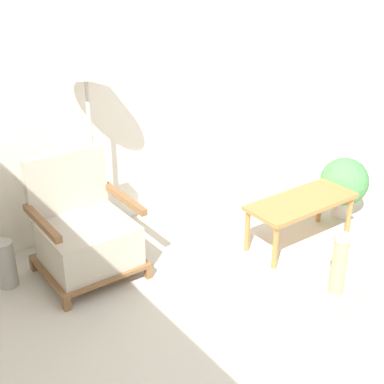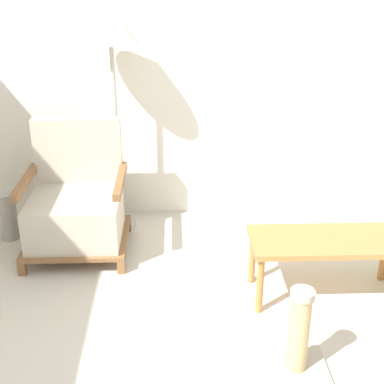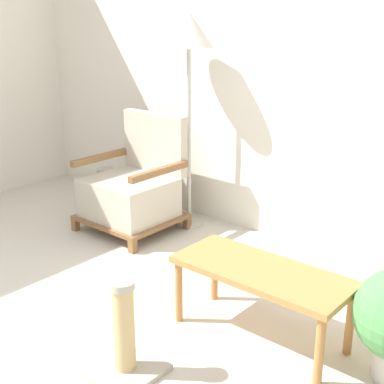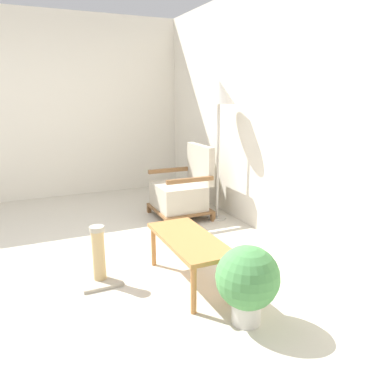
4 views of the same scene
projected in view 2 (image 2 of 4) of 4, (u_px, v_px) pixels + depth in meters
The scene contains 6 objects.
wall_back at pixel (201, 48), 4.02m from camera, with size 8.00×0.06×2.70m.
armchair at pixel (76, 208), 3.82m from camera, with size 0.72×0.67×0.92m.
floor_lamp at pixel (111, 34), 3.70m from camera, with size 0.39×0.39×1.70m.
coffee_table at pixel (328, 246), 3.28m from camera, with size 0.95×0.41×0.41m.
vase at pixel (7, 216), 4.04m from camera, with size 0.15×0.15×0.37m, color #9E998E.
scratching_post at pixel (298, 344), 2.71m from camera, with size 0.33×0.33×0.50m.
Camera 2 is at (-0.22, -1.67, 1.98)m, focal length 50.00 mm.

